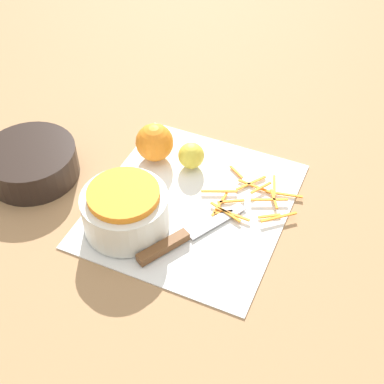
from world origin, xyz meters
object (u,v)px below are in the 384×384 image
object	(u,v)px
bowl_speckled	(125,209)
knife	(176,242)
bowl_dark	(32,163)
lemon	(191,155)
orange_left	(155,142)

from	to	relation	value
bowl_speckled	knife	world-z (taller)	bowl_speckled
bowl_dark	knife	size ratio (longest dim) A/B	0.87
bowl_speckled	bowl_dark	distance (m)	0.25
bowl_speckled	lemon	world-z (taller)	bowl_speckled
bowl_dark	orange_left	distance (m)	0.26
bowl_dark	knife	world-z (taller)	bowl_dark
bowl_speckled	lemon	xyz separation A→B (m)	(0.20, -0.04, -0.02)
orange_left	lemon	world-z (taller)	orange_left
bowl_speckled	knife	bearing A→B (deg)	-93.18
bowl_dark	orange_left	size ratio (longest dim) A/B	2.35
bowl_speckled	lemon	distance (m)	0.21
knife	orange_left	distance (m)	0.25
bowl_speckled	orange_left	size ratio (longest dim) A/B	2.01
knife	orange_left	xyz separation A→B (m)	(0.20, 0.14, 0.03)
bowl_dark	knife	bearing A→B (deg)	-98.90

